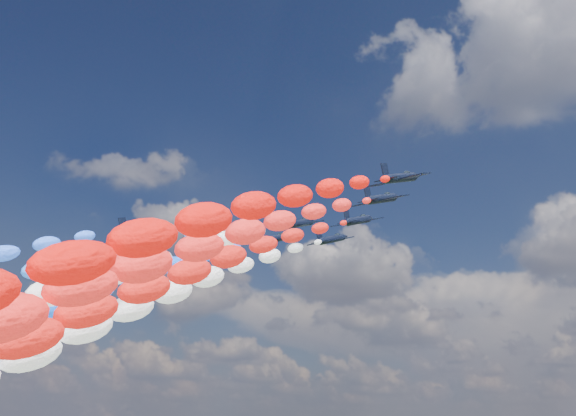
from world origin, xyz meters
The scene contains 14 objects.
jet_0 centered at (-27.29, -6.93, 92.96)m, with size 9.84×13.20×2.91m, color black, non-canonical shape.
jet_1 centered at (-18.85, 2.82, 92.96)m, with size 9.84×13.20×2.91m, color black, non-canonical shape.
jet_2 centered at (-10.87, 14.46, 92.96)m, with size 9.84×13.20×2.91m, color black, non-canonical shape.
trail_2 centered at (-10.87, -43.22, 67.12)m, with size 5.95×110.69×54.12m, color #0E56FF, non-canonical shape.
jet_3 centered at (-0.19, 8.00, 92.96)m, with size 9.84×13.20×2.91m, color black, non-canonical shape.
trail_3 centered at (-0.19, -49.68, 67.12)m, with size 5.95×110.69×54.12m, color white, non-canonical shape.
jet_4 centered at (-1.28, 21.57, 92.96)m, with size 9.84×13.20×2.91m, color black, non-canonical shape.
trail_4 centered at (-1.28, -36.11, 67.12)m, with size 5.95×110.69×54.12m, color white, non-canonical shape.
jet_5 centered at (10.03, 12.69, 92.96)m, with size 9.84×13.20×2.91m, color black, non-canonical shape.
trail_5 centered at (10.03, -44.99, 67.12)m, with size 5.95×110.69×54.12m, color red, non-canonical shape.
jet_6 centered at (19.76, 3.64, 92.96)m, with size 9.84×13.20×2.91m, color black, non-canonical shape.
trail_6 centered at (19.76, -54.04, 67.12)m, with size 5.95×110.69×54.12m, color red, non-canonical shape.
jet_7 centered at (27.19, -4.03, 92.96)m, with size 9.84×13.20×2.91m, color black, non-canonical shape.
trail_7 centered at (27.19, -61.71, 67.12)m, with size 5.95×110.69×54.12m, color red, non-canonical shape.
Camera 1 is at (74.16, -101.97, 54.24)m, focal length 45.28 mm.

